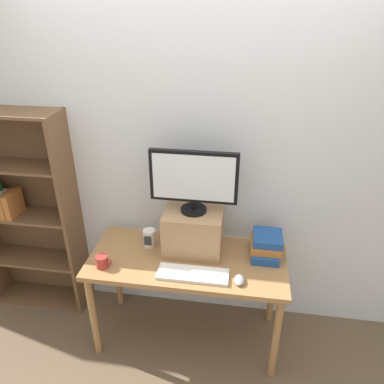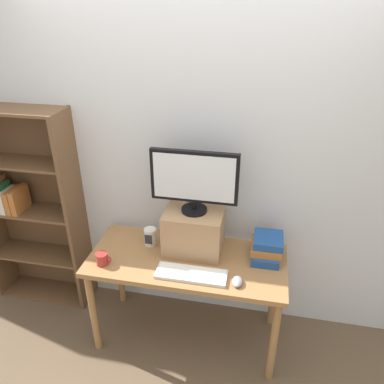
{
  "view_description": "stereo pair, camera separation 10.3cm",
  "coord_description": "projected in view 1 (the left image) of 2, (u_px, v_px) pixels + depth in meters",
  "views": [
    {
      "loc": [
        0.34,
        -2.03,
        2.32
      ],
      "look_at": [
        0.03,
        0.05,
        1.22
      ],
      "focal_mm": 35.0,
      "sensor_mm": 36.0,
      "label": 1
    },
    {
      "loc": [
        0.44,
        -2.01,
        2.32
      ],
      "look_at": [
        0.03,
        0.05,
        1.22
      ],
      "focal_mm": 35.0,
      "sensor_mm": 36.0,
      "label": 2
    }
  ],
  "objects": [
    {
      "name": "book_stack",
      "position": [
        266.0,
        245.0,
        2.56
      ],
      "size": [
        0.21,
        0.27,
        0.16
      ],
      "color": "navy",
      "rests_on": "desk"
    },
    {
      "name": "back_wall",
      "position": [
        196.0,
        159.0,
        2.64
      ],
      "size": [
        7.0,
        0.08,
        2.6
      ],
      "color": "silver",
      "rests_on": "ground_plane"
    },
    {
      "name": "desk_speaker",
      "position": [
        149.0,
        238.0,
        2.66
      ],
      "size": [
        0.09,
        0.09,
        0.13
      ],
      "color": "silver",
      "rests_on": "desk"
    },
    {
      "name": "desk",
      "position": [
        187.0,
        269.0,
        2.6
      ],
      "size": [
        1.35,
        0.6,
        0.73
      ],
      "color": "#9E7042",
      "rests_on": "ground_plane"
    },
    {
      "name": "computer_mouse",
      "position": [
        239.0,
        280.0,
        2.34
      ],
      "size": [
        0.06,
        0.1,
        0.04
      ],
      "color": "#99999E",
      "rests_on": "desk"
    },
    {
      "name": "bookshelf_unit",
      "position": [
        23.0,
        212.0,
        2.89
      ],
      "size": [
        0.8,
        0.28,
        1.65
      ],
      "color": "brown",
      "rests_on": "ground_plane"
    },
    {
      "name": "keyboard",
      "position": [
        193.0,
        274.0,
        2.4
      ],
      "size": [
        0.46,
        0.16,
        0.02
      ],
      "color": "silver",
      "rests_on": "desk"
    },
    {
      "name": "ground_plane",
      "position": [
        188.0,
        334.0,
        2.9
      ],
      "size": [
        12.0,
        12.0,
        0.0
      ],
      "primitive_type": "plane",
      "color": "brown"
    },
    {
      "name": "coffee_mug",
      "position": [
        102.0,
        262.0,
        2.46
      ],
      "size": [
        0.11,
        0.08,
        0.08
      ],
      "color": "#9E2D28",
      "rests_on": "desk"
    },
    {
      "name": "computer_monitor",
      "position": [
        194.0,
        179.0,
        2.41
      ],
      "size": [
        0.58,
        0.17,
        0.43
      ],
      "color": "black",
      "rests_on": "riser_box"
    },
    {
      "name": "riser_box",
      "position": [
        194.0,
        230.0,
        2.59
      ],
      "size": [
        0.4,
        0.32,
        0.31
      ],
      "color": "#A87F56",
      "rests_on": "desk"
    }
  ]
}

